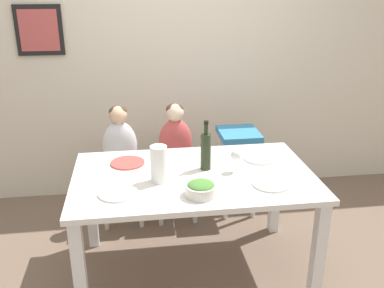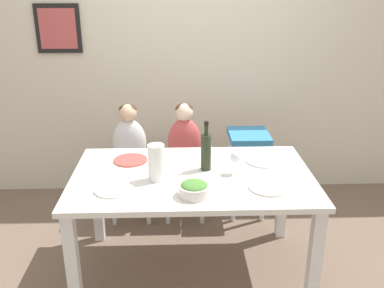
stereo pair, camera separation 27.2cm
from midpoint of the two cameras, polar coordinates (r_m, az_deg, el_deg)
name	(u,v)px [view 1 (the left image)]	position (r m, az deg, el deg)	size (l,w,h in m)	color
ground_plane	(193,269)	(3.11, -2.42, -16.40)	(14.00, 14.00, 0.00)	#705B4C
wall_back	(172,46)	(3.81, -4.84, 12.85)	(10.00, 0.09, 2.70)	beige
dining_table	(194,188)	(2.77, -2.62, -5.91)	(1.53, 0.93, 0.73)	white
chair_far_left	(122,176)	(3.55, -11.51, -4.29)	(0.38, 0.42, 0.47)	silver
chair_far_center	(176,173)	(3.54, -4.37, -3.94)	(0.38, 0.42, 0.47)	silver
chair_right_highchair	(238,150)	(3.54, 3.99, -0.87)	(0.32, 0.36, 0.74)	silver
person_child_left	(119,138)	(3.42, -11.91, 0.76)	(0.27, 0.15, 0.52)	silver
person_child_center	(175,135)	(3.42, -4.53, 1.14)	(0.27, 0.15, 0.52)	#C64C4C
wine_bottle	(206,150)	(2.75, -0.98, -0.89)	(0.07, 0.07, 0.33)	#232D19
paper_towel_roll	(159,164)	(2.61, -7.43, -2.74)	(0.10, 0.10, 0.23)	white
wine_glass_near	(236,156)	(2.72, 3.05, -1.69)	(0.07, 0.07, 0.15)	white
salad_bowl_large	(200,189)	(2.45, -2.09, -6.03)	(0.18, 0.18, 0.09)	silver
dinner_plate_front_left	(118,193)	(2.55, -12.92, -6.46)	(0.23, 0.23, 0.01)	silver
dinner_plate_back_left	(128,163)	(2.93, -11.23, -2.53)	(0.23, 0.23, 0.01)	#D14C47
dinner_plate_back_right	(260,158)	(2.97, 6.44, -1.94)	(0.23, 0.23, 0.01)	silver
dinner_plate_front_right	(271,184)	(2.61, 7.58, -5.35)	(0.23, 0.23, 0.01)	silver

